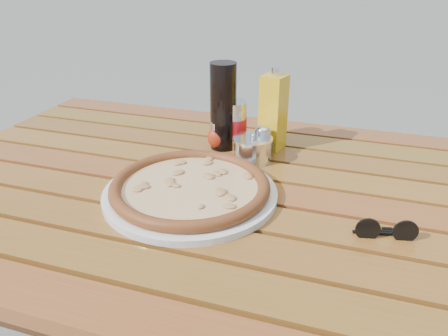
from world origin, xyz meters
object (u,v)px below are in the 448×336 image
(pizza, at_px, (190,186))
(soda_can, at_px, (234,125))
(oregano_shaker, at_px, (263,142))
(olive_oil_cruet, at_px, (273,112))
(pepper_shaker, at_px, (218,134))
(table, at_px, (221,214))
(parmesan_tin, at_px, (253,149))
(dark_bottle, at_px, (223,107))
(plate, at_px, (190,193))
(sunglasses, at_px, (386,231))

(pizza, relative_size, soda_can, 2.95)
(pizza, height_order, oregano_shaker, oregano_shaker)
(oregano_shaker, xyz_separation_m, olive_oil_cruet, (0.01, 0.06, 0.06))
(pepper_shaker, bearing_deg, olive_oil_cruet, 19.52)
(oregano_shaker, bearing_deg, table, -106.33)
(soda_can, bearing_deg, parmesan_tin, -46.28)
(dark_bottle, bearing_deg, pepper_shaker, -137.06)
(plate, relative_size, sunglasses, 3.27)
(pizza, height_order, soda_can, soda_can)
(dark_bottle, bearing_deg, parmesan_tin, -30.93)
(dark_bottle, distance_m, parmesan_tin, 0.13)
(parmesan_tin, bearing_deg, pepper_shaker, 156.49)
(sunglasses, bearing_deg, soda_can, 127.99)
(parmesan_tin, relative_size, sunglasses, 1.12)
(table, distance_m, sunglasses, 0.37)
(olive_oil_cruet, bearing_deg, dark_bottle, -163.26)
(dark_bottle, bearing_deg, table, -73.00)
(pizza, height_order, parmesan_tin, parmesan_tin)
(pizza, xyz_separation_m, pepper_shaker, (-0.03, 0.26, 0.02))
(oregano_shaker, xyz_separation_m, parmesan_tin, (-0.02, -0.03, -0.01))
(soda_can, distance_m, olive_oil_cruet, 0.11)
(pepper_shaker, bearing_deg, table, -69.04)
(plate, distance_m, pizza, 0.02)
(parmesan_tin, bearing_deg, dark_bottle, 149.07)
(pizza, bearing_deg, pepper_shaker, 96.14)
(pepper_shaker, relative_size, sunglasses, 0.75)
(plate, bearing_deg, soda_can, 88.71)
(dark_bottle, xyz_separation_m, soda_can, (0.02, 0.02, -0.05))
(pepper_shaker, relative_size, parmesan_tin, 0.66)
(olive_oil_cruet, bearing_deg, oregano_shaker, -98.89)
(plate, xyz_separation_m, oregano_shaker, (0.09, 0.24, 0.03))
(plate, height_order, oregano_shaker, oregano_shaker)
(oregano_shaker, height_order, parmesan_tin, oregano_shaker)
(plate, height_order, soda_can, soda_can)
(pizza, distance_m, parmesan_tin, 0.22)
(sunglasses, bearing_deg, table, 151.35)
(oregano_shaker, xyz_separation_m, dark_bottle, (-0.11, 0.03, 0.07))
(oregano_shaker, distance_m, dark_bottle, 0.13)
(pizza, bearing_deg, dark_bottle, 93.50)
(parmesan_tin, bearing_deg, table, -103.25)
(pepper_shaker, xyz_separation_m, dark_bottle, (0.01, 0.01, 0.07))
(table, distance_m, olive_oil_cruet, 0.30)
(olive_oil_cruet, bearing_deg, plate, -108.92)
(oregano_shaker, bearing_deg, soda_can, 153.94)
(soda_can, xyz_separation_m, sunglasses, (0.38, -0.32, -0.04))
(plate, relative_size, pepper_shaker, 4.39)
(oregano_shaker, bearing_deg, sunglasses, -43.41)
(soda_can, bearing_deg, pepper_shaker, -140.08)
(table, relative_size, olive_oil_cruet, 6.67)
(pepper_shaker, bearing_deg, sunglasses, -35.03)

